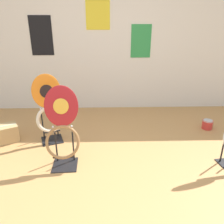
# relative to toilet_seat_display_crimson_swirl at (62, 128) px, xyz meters

# --- Properties ---
(ground_plane) EXTENTS (14.00, 14.00, 0.00)m
(ground_plane) POSITION_rel_toilet_seat_display_crimson_swirl_xyz_m (0.46, -0.55, -0.46)
(ground_plane) COLOR #B7844C
(wall_back) EXTENTS (8.00, 0.07, 2.60)m
(wall_back) POSITION_rel_toilet_seat_display_crimson_swirl_xyz_m (0.46, 1.89, 0.84)
(wall_back) COLOR silver
(wall_back) RESTS_ON ground_plane
(toilet_seat_display_crimson_swirl) EXTENTS (0.39, 0.32, 0.92)m
(toilet_seat_display_crimson_swirl) POSITION_rel_toilet_seat_display_crimson_swirl_xyz_m (0.00, 0.00, 0.00)
(toilet_seat_display_crimson_swirl) COLOR black
(toilet_seat_display_crimson_swirl) RESTS_ON ground_plane
(toilet_seat_display_orange_sun) EXTENTS (0.41, 0.36, 0.94)m
(toilet_seat_display_orange_sun) POSITION_rel_toilet_seat_display_crimson_swirl_xyz_m (-0.29, 0.57, -0.01)
(toilet_seat_display_orange_sun) COLOR black
(toilet_seat_display_orange_sun) RESTS_ON ground_plane
(paint_can) EXTENTS (0.16, 0.16, 0.14)m
(paint_can) POSITION_rel_toilet_seat_display_crimson_swirl_xyz_m (2.07, 0.88, -0.39)
(paint_can) COLOR red
(paint_can) RESTS_ON ground_plane
(storage_box) EXTENTS (0.41, 0.37, 0.24)m
(storage_box) POSITION_rel_toilet_seat_display_crimson_swirl_xyz_m (-0.92, 0.56, -0.35)
(storage_box) COLOR tan
(storage_box) RESTS_ON ground_plane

